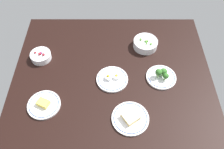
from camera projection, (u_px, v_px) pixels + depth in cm
name	position (u px, v px, depth cm)	size (l,w,h in cm)	color
dining_table	(112.00, 78.00, 150.69)	(127.10, 110.83, 4.00)	black
bowl_berries	(41.00, 56.00, 156.10)	(13.71, 13.71, 6.20)	silver
plate_cheese	(44.00, 105.00, 135.56)	(19.21, 19.21, 4.31)	silver
bowl_peas	(145.00, 44.00, 162.30)	(16.82, 16.82, 6.87)	silver
plate_sandwich	(130.00, 118.00, 130.31)	(21.08, 21.08, 4.43)	silver
plate_eggs	(113.00, 79.00, 146.57)	(19.91, 19.91, 4.97)	silver
plate_broccoli	(161.00, 76.00, 146.81)	(18.95, 18.95, 7.90)	silver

